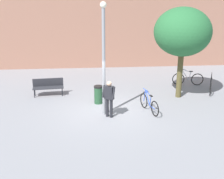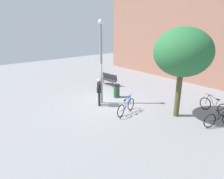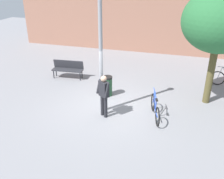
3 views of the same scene
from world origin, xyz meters
name	(u,v)px [view 1 (image 1 of 3)]	position (x,y,z in m)	size (l,w,h in m)	color
ground_plane	(108,111)	(0.00, 0.00, 0.00)	(36.00, 36.00, 0.00)	gray
building_facade	(99,13)	(0.00, 9.09, 3.73)	(18.25, 2.00, 7.47)	#9E6B56
lamppost	(104,53)	(-0.21, -0.33, 2.82)	(0.28, 0.28, 4.99)	gray
person_by_lamppost	(109,97)	(0.00, -0.67, 0.97)	(0.62, 0.52, 1.67)	#232328
park_bench	(48,86)	(-3.01, 2.48, 0.55)	(1.64, 0.61, 0.92)	#2D2D33
plaza_tree	(183,32)	(3.82, 1.67, 3.39)	(2.85, 2.85, 4.63)	brown
bicycle_black	(211,85)	(5.78, 2.27, 0.38)	(0.72, 1.70, 0.97)	black
bicycle_silver	(188,79)	(4.93, 3.63, 0.38)	(1.80, 0.33, 0.97)	black
bicycle_blue	(149,104)	(1.89, -0.21, 0.38)	(0.56, 1.75, 0.97)	black
trash_bin	(98,95)	(-0.41, 1.08, 0.46)	(0.43, 0.43, 0.91)	#234C2D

